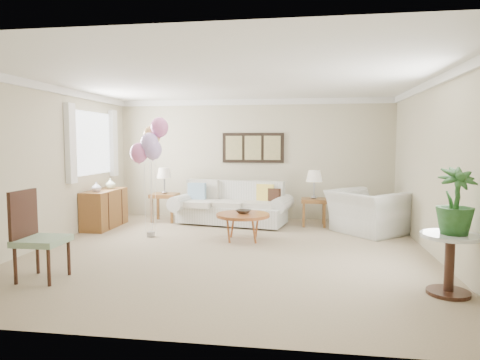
{
  "coord_description": "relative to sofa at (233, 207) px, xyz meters",
  "views": [
    {
      "loc": [
        1.1,
        -6.32,
        1.66
      ],
      "look_at": [
        0.07,
        0.6,
        1.05
      ],
      "focal_mm": 32.0,
      "sensor_mm": 36.0,
      "label": 1
    }
  ],
  "objects": [
    {
      "name": "sofa",
      "position": [
        0.0,
        0.0,
        0.0
      ],
      "size": [
        2.51,
        1.27,
        0.87
      ],
      "color": "silver",
      "rests_on": "ground"
    },
    {
      "name": "lamp_left",
      "position": [
        -1.47,
        0.06,
        0.67
      ],
      "size": [
        0.31,
        0.31,
        0.55
      ],
      "color": "gray",
      "rests_on": "end_table_left"
    },
    {
      "name": "credenza",
      "position": [
        -2.43,
        -0.74,
        0.03
      ],
      "size": [
        0.46,
        1.2,
        0.74
      ],
      "color": "brown",
      "rests_on": "ground"
    },
    {
      "name": "vase_sage",
      "position": [
        -2.41,
        -0.49,
        0.5
      ],
      "size": [
        0.21,
        0.21,
        0.21
      ],
      "primitive_type": "imported",
      "rotation": [
        0.0,
        0.0,
        -0.06
      ],
      "color": "beige",
      "rests_on": "credenza"
    },
    {
      "name": "wall_art_triptych",
      "position": [
        0.33,
        0.72,
        1.21
      ],
      "size": [
        1.35,
        0.06,
        0.65
      ],
      "color": "black",
      "rests_on": "ground"
    },
    {
      "name": "side_table",
      "position": [
        3.02,
        -3.71,
        0.17
      ],
      "size": [
        0.62,
        0.62,
        0.68
      ],
      "color": "silver",
      "rests_on": "ground"
    },
    {
      "name": "lamp_right",
      "position": [
        1.64,
        0.03,
        0.64
      ],
      "size": [
        0.32,
        0.32,
        0.57
      ],
      "color": "gray",
      "rests_on": "end_table_right"
    },
    {
      "name": "armchair",
      "position": [
        2.59,
        -0.55,
        0.05
      ],
      "size": [
        1.59,
        1.61,
        0.79
      ],
      "primitive_type": "imported",
      "rotation": [
        0.0,
        0.0,
        2.28
      ],
      "color": "silver",
      "rests_on": "ground"
    },
    {
      "name": "balloon_cluster",
      "position": [
        -1.2,
        -1.45,
        1.33
      ],
      "size": [
        0.63,
        0.56,
        2.11
      ],
      "color": "gray",
      "rests_on": "ground"
    },
    {
      "name": "vase_white",
      "position": [
        -2.41,
        -1.09,
        0.49
      ],
      "size": [
        0.18,
        0.18,
        0.19
      ],
      "primitive_type": "imported",
      "rotation": [
        0.0,
        0.0,
        -0.02
      ],
      "color": "silver",
      "rests_on": "credenza"
    },
    {
      "name": "coffee_table",
      "position": [
        0.42,
        -1.46,
        0.08
      ],
      "size": [
        0.91,
        0.91,
        0.46
      ],
      "color": "#935625",
      "rests_on": "ground"
    },
    {
      "name": "decor_bowl",
      "position": [
        0.43,
        -1.43,
        0.15
      ],
      "size": [
        0.32,
        0.32,
        0.06
      ],
      "primitive_type": "imported",
      "rotation": [
        0.0,
        0.0,
        -0.41
      ],
      "color": "#2E271F",
      "rests_on": "coffee_table"
    },
    {
      "name": "end_table_left",
      "position": [
        -1.47,
        0.06,
        0.15
      ],
      "size": [
        0.54,
        0.49,
        0.59
      ],
      "color": "brown",
      "rests_on": "ground"
    },
    {
      "name": "room_shell",
      "position": [
        0.22,
        -2.15,
        1.28
      ],
      "size": [
        6.04,
        6.04,
        2.6
      ],
      "color": "beige",
      "rests_on": "ground"
    },
    {
      "name": "ground_plane",
      "position": [
        0.33,
        -2.24,
        -0.34
      ],
      "size": [
        6.0,
        6.0,
        0.0
      ],
      "primitive_type": "plane",
      "color": "tan"
    },
    {
      "name": "end_table_right",
      "position": [
        1.64,
        0.03,
        0.11
      ],
      "size": [
        0.5,
        0.46,
        0.55
      ],
      "color": "brown",
      "rests_on": "ground"
    },
    {
      "name": "potted_plant",
      "position": [
        3.05,
        -3.72,
        0.7
      ],
      "size": [
        0.46,
        0.46,
        0.72
      ],
      "primitive_type": "imported",
      "rotation": [
        0.0,
        0.0,
        0.14
      ],
      "color": "#1F4A19",
      "rests_on": "side_table"
    },
    {
      "name": "accent_chair",
      "position": [
        -1.77,
        -3.89,
        0.22
      ],
      "size": [
        0.54,
        0.54,
        1.09
      ],
      "color": "#86A482",
      "rests_on": "ground"
    }
  ]
}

